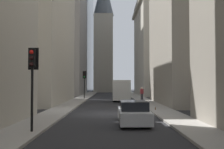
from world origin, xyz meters
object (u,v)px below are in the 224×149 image
traffic_light_foreground (32,69)px  pedestrian (142,93)px  delivery_truck (121,90)px  sedan_silver (134,113)px  traffic_light_midblock (84,78)px  discarded_bottle (155,109)px

traffic_light_foreground → pedestrian: traffic_light_foreground is taller
delivery_truck → sedan_silver: 19.07m
traffic_light_midblock → pedestrian: traffic_light_midblock is taller
delivery_truck → traffic_light_midblock: size_ratio=1.58×
traffic_light_midblock → sedan_silver: bearing=-166.2°
delivery_truck → pedestrian: delivery_truck is taller
delivery_truck → pedestrian: 2.93m
sedan_silver → pedestrian: pedestrian is taller
traffic_light_midblock → pedestrian: 9.06m
delivery_truck → pedestrian: (-0.30, -2.89, -0.37)m
traffic_light_foreground → discarded_bottle: 12.60m
sedan_silver → pedestrian: (18.75, -2.89, 0.42)m
sedan_silver → traffic_light_foreground: traffic_light_foreground is taller
traffic_light_midblock → discarded_bottle: bearing=-152.9°
sedan_silver → traffic_light_midblock: (21.86, 5.37, 2.48)m
delivery_truck → sedan_silver: delivery_truck is taller
pedestrian → sedan_silver: bearing=171.2°
traffic_light_foreground → pedestrian: 23.32m
sedan_silver → traffic_light_foreground: bearing=119.5°
traffic_light_midblock → pedestrian: (-3.11, -8.26, -2.06)m
delivery_truck → traffic_light_midblock: (2.81, 5.37, 1.69)m
delivery_truck → pedestrian: size_ratio=3.72×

